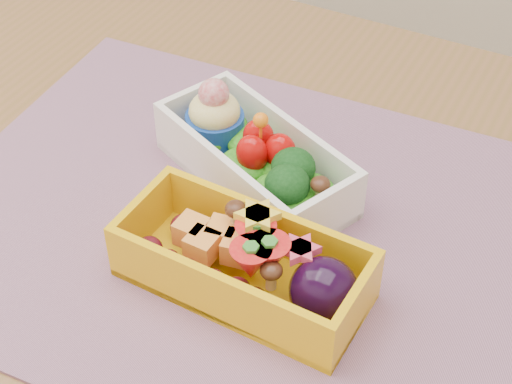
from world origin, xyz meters
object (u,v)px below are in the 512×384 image
at_px(table, 261,340).
at_px(bento_white, 255,158).
at_px(placemat, 245,226).
at_px(bento_yellow, 248,263).

height_order(table, bento_white, bento_white).
relative_size(table, placemat, 2.23).
xyz_separation_m(placemat, bento_white, (-0.02, 0.05, 0.03)).
distance_m(table, bento_white, 0.16).
bearing_deg(bento_white, bento_yellow, -40.92).
bearing_deg(table, bento_white, 121.08).
distance_m(bento_white, bento_yellow, 0.13).
bearing_deg(bento_yellow, bento_white, 117.69).
height_order(table, placemat, placemat).
height_order(placemat, bento_yellow, bento_yellow).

